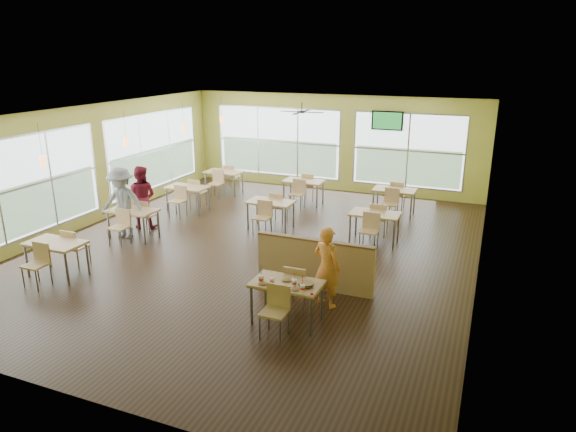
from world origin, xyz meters
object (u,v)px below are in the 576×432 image
(main_table, at_px, (287,289))
(man_plaid, at_px, (327,267))
(half_wall_divider, at_px, (315,264))
(food_basket, at_px, (306,284))

(main_table, bearing_deg, man_plaid, 62.12)
(main_table, distance_m, half_wall_divider, 1.45)
(half_wall_divider, height_order, man_plaid, man_plaid)
(main_table, relative_size, half_wall_divider, 0.63)
(man_plaid, bearing_deg, food_basket, 103.68)
(main_table, height_order, food_basket, main_table)
(man_plaid, bearing_deg, main_table, 82.01)
(half_wall_divider, height_order, food_basket, half_wall_divider)
(half_wall_divider, distance_m, food_basket, 1.53)
(half_wall_divider, bearing_deg, man_plaid, -53.88)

